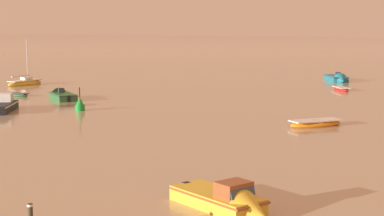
# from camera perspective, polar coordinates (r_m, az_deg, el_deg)

# --- Properties ---
(sailboat_moored_0) EXTENTS (1.78, 5.58, 6.24)m
(sailboat_moored_0) POSITION_cam_1_polar(r_m,az_deg,el_deg) (84.32, -15.12, 2.26)
(sailboat_moored_0) COLOR gold
(sailboat_moored_0) RESTS_ON ground
(rowboat_moored_0) EXTENTS (3.82, 4.51, 0.70)m
(rowboat_moored_0) POSITION_cam_1_polar(r_m,az_deg,el_deg) (48.82, 11.31, -1.43)
(rowboat_moored_0) COLOR orange
(rowboat_moored_0) RESTS_ON ground
(rowboat_moored_1) EXTENTS (3.09, 1.34, 0.47)m
(rowboat_moored_1) POSITION_cam_1_polar(r_m,az_deg,el_deg) (71.13, -15.82, 1.17)
(rowboat_moored_1) COLOR #23602D
(rowboat_moored_1) RESTS_ON ground
(motorboat_moored_1) EXTENTS (5.54, 4.41, 1.84)m
(motorboat_moored_1) POSITION_cam_1_polar(r_m,az_deg,el_deg) (67.21, -11.95, 1.05)
(motorboat_moored_1) COLOR #23602D
(motorboat_moored_1) RESTS_ON ground
(motorboat_moored_3) EXTENTS (5.45, 3.38, 1.96)m
(motorboat_moored_3) POSITION_cam_1_polar(r_m,az_deg,el_deg) (26.26, 3.48, -8.83)
(motorboat_moored_3) COLOR gold
(motorboat_moored_3) RESTS_ON ground
(motorboat_moored_4) EXTENTS (5.20, 6.14, 2.30)m
(motorboat_moored_4) POSITION_cam_1_polar(r_m,az_deg,el_deg) (59.57, -17.00, 0.15)
(motorboat_moored_4) COLOR black
(motorboat_moored_4) RESTS_ON ground
(rowboat_moored_3) EXTENTS (3.22, 3.58, 0.57)m
(rowboat_moored_3) POSITION_cam_1_polar(r_m,az_deg,el_deg) (76.61, 13.57, 1.71)
(rowboat_moored_3) COLOR red
(rowboat_moored_3) RESTS_ON ground
(motorboat_moored_6) EXTENTS (5.17, 6.12, 2.07)m
(motorboat_moored_6) POSITION_cam_1_polar(r_m,az_deg,el_deg) (88.68, 13.28, 2.57)
(motorboat_moored_6) COLOR #197084
(motorboat_moored_6) RESTS_ON ground
(channel_buoy) EXTENTS (0.90, 0.90, 2.30)m
(channel_buoy) POSITION_cam_1_polar(r_m,az_deg,el_deg) (57.60, -10.28, 0.23)
(channel_buoy) COLOR #198C2D
(channel_buoy) RESTS_ON ground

